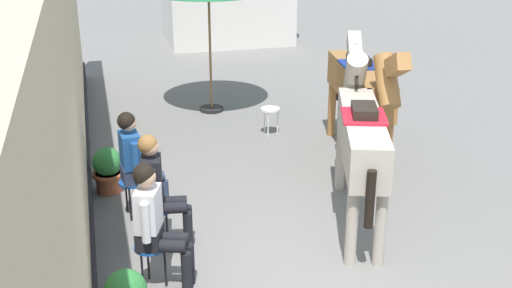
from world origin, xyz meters
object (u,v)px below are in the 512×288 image
(saddled_horse_near, at_px, (361,132))
(seated_visitor_far, at_px, (136,159))
(seated_visitor_middle, at_px, (158,186))
(flower_planter_farthest, at_px, (108,169))
(seated_visitor_near, at_px, (155,220))
(saddled_horse_far, at_px, (362,87))
(spare_stool_white, at_px, (270,112))

(saddled_horse_near, bearing_deg, seated_visitor_far, 164.05)
(seated_visitor_middle, xyz_separation_m, flower_planter_farthest, (-0.52, 1.65, -0.44))
(seated_visitor_near, distance_m, saddled_horse_far, 4.29)
(seated_visitor_near, bearing_deg, seated_visitor_far, 91.84)
(spare_stool_white, bearing_deg, seated_visitor_far, -134.90)
(seated_visitor_near, distance_m, saddled_horse_near, 2.77)
(seated_visitor_middle, xyz_separation_m, saddled_horse_near, (2.46, 0.10, 0.38))
(saddled_horse_near, bearing_deg, spare_stool_white, 94.52)
(seated_visitor_middle, xyz_separation_m, spare_stool_white, (2.22, 3.25, -0.38))
(seated_visitor_middle, xyz_separation_m, seated_visitor_far, (-0.17, 0.86, 0.00))
(seated_visitor_middle, bearing_deg, seated_visitor_near, -98.40)
(seated_visitor_near, xyz_separation_m, spare_stool_white, (2.33, 4.06, -0.38))
(seated_visitor_near, height_order, seated_visitor_far, same)
(seated_visitor_near, relative_size, saddled_horse_far, 0.46)
(saddled_horse_near, height_order, flower_planter_farthest, saddled_horse_near)
(saddled_horse_near, height_order, spare_stool_white, saddled_horse_near)
(saddled_horse_far, bearing_deg, seated_visitor_middle, -150.07)
(seated_visitor_far, xyz_separation_m, flower_planter_farthest, (-0.34, 0.80, -0.44))
(saddled_horse_near, xyz_separation_m, saddled_horse_far, (0.76, 1.75, 0.00))
(seated_visitor_middle, bearing_deg, spare_stool_white, 55.75)
(seated_visitor_near, height_order, saddled_horse_near, saddled_horse_near)
(seated_visitor_middle, distance_m, seated_visitor_far, 0.87)
(saddled_horse_near, relative_size, flower_planter_farthest, 4.53)
(seated_visitor_far, bearing_deg, saddled_horse_far, 16.38)
(seated_visitor_near, relative_size, flower_planter_farthest, 2.17)
(seated_visitor_middle, bearing_deg, seated_visitor_far, 101.40)
(seated_visitor_near, relative_size, spare_stool_white, 3.02)
(seated_visitor_far, relative_size, spare_stool_white, 3.02)
(seated_visitor_middle, distance_m, saddled_horse_near, 2.50)
(seated_visitor_near, relative_size, saddled_horse_near, 0.48)
(spare_stool_white, bearing_deg, seated_visitor_middle, -124.25)
(saddled_horse_near, xyz_separation_m, spare_stool_white, (-0.25, 3.15, -0.76))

